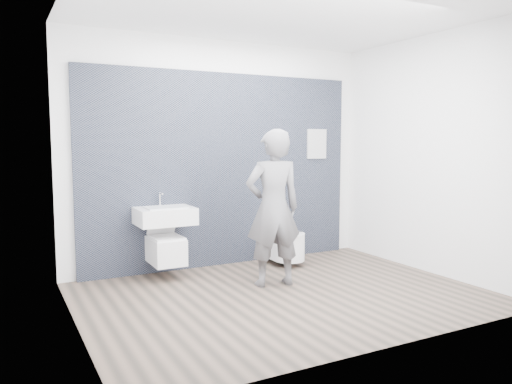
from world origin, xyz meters
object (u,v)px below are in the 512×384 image
visitor (273,208)px  washbasin (165,215)px  toilet_square (166,249)px  toilet_rounded (284,245)px

visitor → washbasin: bearing=-32.7°
toilet_square → toilet_rounded: size_ratio=0.95×
toilet_rounded → visitor: visitor is taller
washbasin → visitor: visitor is taller
washbasin → visitor: 1.27m
toilet_square → visitor: bearing=-41.6°
toilet_rounded → toilet_square: bearing=177.1°
washbasin → toilet_rounded: washbasin is taller
washbasin → toilet_square: washbasin is taller
washbasin → toilet_rounded: (1.54, -0.09, -0.48)m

